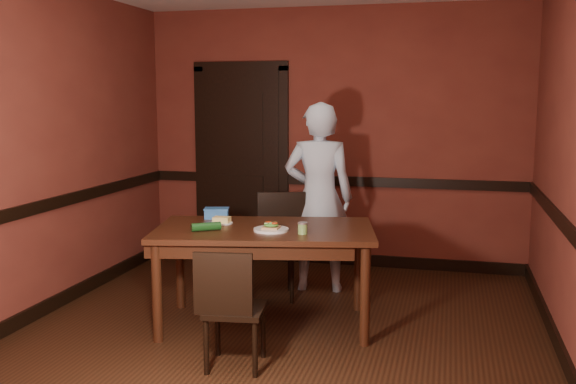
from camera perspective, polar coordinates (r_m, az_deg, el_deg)
The scene contains 20 objects.
floor at distance 4.88m, azimuth -1.04°, elevation -12.88°, with size 4.00×4.50×0.01m, color black.
wall_back at distance 6.76m, azimuth 3.99°, elevation 4.81°, with size 4.00×0.02×2.70m, color maroon.
wall_front at distance 2.49m, azimuth -14.93°, elevation -1.66°, with size 4.00×0.02×2.70m, color maroon.
wall_left at distance 5.45m, azimuth -21.85°, elevation 3.36°, with size 0.02×4.50×2.70m, color maroon.
dado_back at distance 6.79m, azimuth 3.93°, elevation 1.00°, with size 4.00×0.03×0.10m, color black.
dado_left at distance 5.49m, azimuth -21.46°, elevation -1.32°, with size 0.03×4.50×0.10m, color black.
dado_right at distance 4.54m, azimuth 23.91°, elevation -3.40°, with size 0.03×4.50×0.10m, color black.
baseboard_back at distance 6.95m, azimuth 3.86°, elevation -5.88°, with size 4.00×0.03×0.12m, color black.
baseboard_left at distance 5.69m, azimuth -21.00°, elevation -9.69°, with size 0.03×4.50×0.12m, color black.
baseboard_right at distance 4.77m, azimuth 23.30°, elevation -13.33°, with size 0.03×4.50×0.12m, color black.
door at distance 7.00m, azimuth -4.18°, elevation 2.80°, with size 1.05×0.07×2.20m.
dining_table at distance 5.04m, azimuth -2.09°, elevation -7.52°, with size 1.66×0.94×0.78m, color black.
chair_far at distance 5.71m, azimuth -1.62°, elevation -4.86°, with size 0.43×0.43×0.93m, color black, non-canonical shape.
chair_near at distance 4.30m, azimuth -4.72°, elevation -10.16°, with size 0.38×0.38×0.81m, color black, non-canonical shape.
person at distance 5.87m, azimuth 2.75°, elevation -0.49°, with size 0.63×0.41×1.73m, color silver.
sandwich_plate at distance 4.82m, azimuth -1.51°, elevation -3.25°, with size 0.26×0.26×0.07m.
sauce_jar at distance 4.71m, azimuth 1.31°, elevation -3.22°, with size 0.07×0.07×0.09m.
cheese_saucer at distance 5.12m, azimuth -5.90°, elevation -2.57°, with size 0.17×0.17×0.05m.
food_tub at distance 5.35m, azimuth -6.36°, elevation -1.87°, with size 0.23×0.18×0.08m.
wrapped_veg at distance 4.86m, azimuth -7.29°, elevation -3.07°, with size 0.06×0.06×0.22m, color #133C14.
Camera 1 is at (1.21, -4.39, 1.77)m, focal length 40.00 mm.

